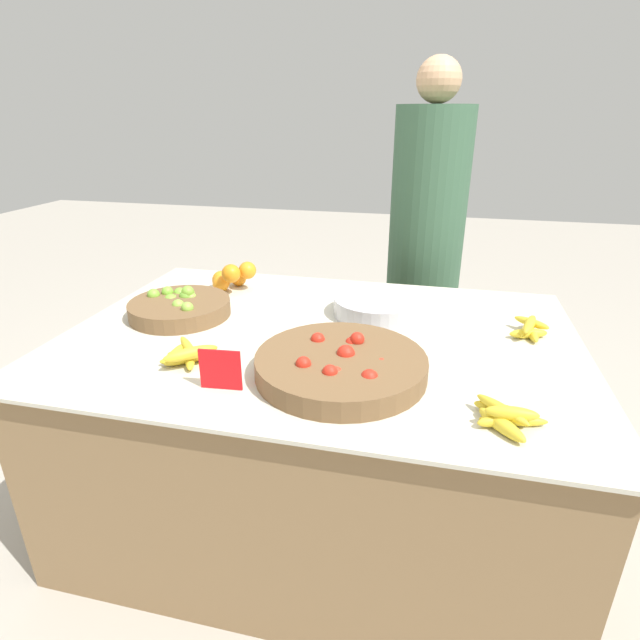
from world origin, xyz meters
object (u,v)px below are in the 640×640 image
Objects in this scene: lime_bowl at (180,307)px; metal_bowl at (377,306)px; tomato_basket at (342,365)px; vendor_person at (424,255)px; price_sign at (220,370)px.

lime_bowl reaches higher than metal_bowl.
tomato_basket is at bearing -25.17° from lime_bowl.
metal_bowl is 0.19× the size of vendor_person.
tomato_basket reaches higher than metal_bowl.
price_sign is at bearing -51.72° from lime_bowl.
price_sign is 0.07× the size of vendor_person.
vendor_person is at bearing 66.05° from price_sign.
lime_bowl is 0.75× the size of tomato_basket.
price_sign is at bearing -118.42° from metal_bowl.
tomato_basket is 1.53× the size of metal_bowl.
lime_bowl is 3.14× the size of price_sign.
price_sign reaches higher than tomato_basket.
metal_bowl is at bearing 85.40° from tomato_basket.
price_sign is (0.36, -0.45, 0.03)m from lime_bowl.
tomato_basket is at bearing -94.60° from metal_bowl.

